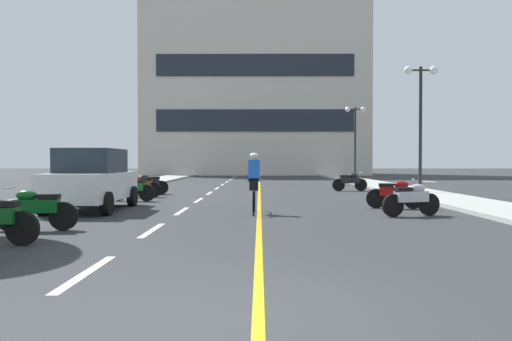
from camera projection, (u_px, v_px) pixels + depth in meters
ground_plane at (254, 189)px, 25.50m from camera, size 140.00×140.00×0.00m
curb_left at (129, 185)px, 28.55m from camera, size 2.40×72.00×0.12m
curb_right at (381, 185)px, 28.45m from camera, size 2.40×72.00×0.12m
lane_dash_0 at (86, 273)px, 6.52m from camera, size 0.14×2.20×0.01m
lane_dash_1 at (152, 230)px, 10.52m from camera, size 0.14×2.20×0.01m
lane_dash_2 at (182, 211)px, 14.52m from camera, size 0.14×2.20×0.01m
lane_dash_3 at (199, 200)px, 18.51m from camera, size 0.14×2.20×0.01m
lane_dash_4 at (209, 193)px, 22.51m from camera, size 0.14×2.20×0.01m
lane_dash_5 at (217, 188)px, 26.51m from camera, size 0.14×2.20×0.01m
lane_dash_6 at (223, 185)px, 30.51m from camera, size 0.14×2.20×0.01m
lane_dash_7 at (227, 182)px, 34.51m from camera, size 0.14×2.20×0.01m
lane_dash_8 at (230, 180)px, 38.51m from camera, size 0.14×2.20×0.01m
lane_dash_9 at (233, 178)px, 42.51m from camera, size 0.14×2.20×0.01m
lane_dash_10 at (235, 176)px, 46.51m from camera, size 0.14×2.20×0.01m
lane_dash_11 at (237, 175)px, 50.51m from camera, size 0.14×2.20×0.01m
centre_line_yellow at (259, 186)px, 28.50m from camera, size 0.12×66.00×0.01m
office_building at (255, 90)px, 54.16m from camera, size 23.27×9.81×18.19m
street_lamp_mid at (421, 101)px, 21.66m from camera, size 1.46×0.36×5.45m
street_lamp_far at (355, 126)px, 36.15m from camera, size 1.46×0.36×5.25m
parked_car_near at (92, 179)px, 14.73m from camera, size 1.96×4.22×1.82m
motorcycle_2 at (36, 208)px, 10.44m from camera, size 1.70×0.60×0.92m
motorcycle_3 at (412, 198)px, 13.18m from camera, size 1.65×0.75×0.92m
motorcycle_4 at (395, 193)px, 15.28m from camera, size 1.69×0.61×0.92m
motorcycle_5 at (132, 188)px, 18.09m from camera, size 1.70×0.60×0.92m
motorcycle_6 at (140, 185)px, 20.06m from camera, size 1.70×0.60×0.92m
motorcycle_7 at (148, 184)px, 21.61m from camera, size 1.65×0.77×0.92m
motorcycle_8 at (350, 181)px, 24.13m from camera, size 1.70×0.60×0.92m
cyclist_rider at (254, 182)px, 13.89m from camera, size 0.42×1.77×1.71m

